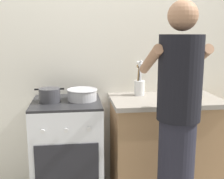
# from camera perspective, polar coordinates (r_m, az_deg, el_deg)

# --- Properties ---
(back_wall) EXTENTS (3.20, 0.10, 2.50)m
(back_wall) POSITION_cam_1_polar(r_m,az_deg,el_deg) (2.89, 2.00, 6.42)
(back_wall) COLOR silver
(back_wall) RESTS_ON ground
(countertop) EXTENTS (1.00, 0.60, 0.90)m
(countertop) POSITION_cam_1_polar(r_m,az_deg,el_deg) (2.82, 10.23, -10.61)
(countertop) COLOR #99724C
(countertop) RESTS_ON ground
(stove_range) EXTENTS (0.60, 0.62, 0.90)m
(stove_range) POSITION_cam_1_polar(r_m,az_deg,el_deg) (2.70, -8.71, -11.64)
(stove_range) COLOR silver
(stove_range) RESTS_ON ground
(pot) EXTENTS (0.25, 0.18, 0.12)m
(pot) POSITION_cam_1_polar(r_m,az_deg,el_deg) (2.54, -12.21, -1.10)
(pot) COLOR #38383D
(pot) RESTS_ON stove_range
(mixing_bowl) EXTENTS (0.27, 0.27, 0.10)m
(mixing_bowl) POSITION_cam_1_polar(r_m,az_deg,el_deg) (2.57, -5.91, -0.90)
(mixing_bowl) COLOR #B7B7BC
(mixing_bowl) RESTS_ON stove_range
(utensil_crock) EXTENTS (0.10, 0.10, 0.34)m
(utensil_crock) POSITION_cam_1_polar(r_m,az_deg,el_deg) (2.76, 5.43, 1.00)
(utensil_crock) COLOR silver
(utensil_crock) RESTS_ON countertop
(spice_bottle) EXTENTS (0.04, 0.04, 0.09)m
(spice_bottle) POSITION_cam_1_polar(r_m,az_deg,el_deg) (2.67, 11.10, -0.81)
(spice_bottle) COLOR silver
(spice_bottle) RESTS_ON countertop
(oil_bottle) EXTENTS (0.06, 0.06, 0.22)m
(oil_bottle) POSITION_cam_1_polar(r_m,az_deg,el_deg) (2.74, 15.84, 0.26)
(oil_bottle) COLOR gold
(oil_bottle) RESTS_ON countertop
(person) EXTENTS (0.41, 0.50, 1.70)m
(person) POSITION_cam_1_polar(r_m,az_deg,el_deg) (2.08, 12.82, -6.76)
(person) COLOR black
(person) RESTS_ON ground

